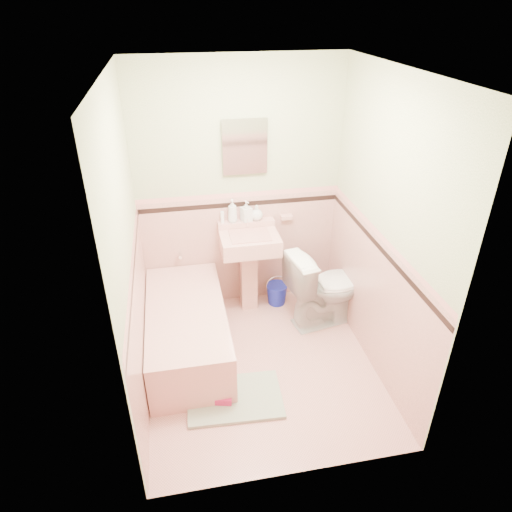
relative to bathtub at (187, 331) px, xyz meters
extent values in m
plane|color=#DE9B91|center=(0.63, -0.33, -0.23)|extent=(2.20, 2.20, 0.00)
plane|color=white|center=(0.63, -0.33, 2.27)|extent=(2.20, 2.20, 0.00)
plane|color=#F7EBC9|center=(0.63, 0.77, 1.02)|extent=(2.50, 0.00, 2.50)
plane|color=#F7EBC9|center=(0.63, -1.43, 1.02)|extent=(2.50, 0.00, 2.50)
plane|color=#F7EBC9|center=(-0.37, -0.33, 1.02)|extent=(0.00, 2.50, 2.50)
plane|color=#F7EBC9|center=(1.63, -0.33, 1.02)|extent=(0.00, 2.50, 2.50)
plane|color=#E0A096|center=(0.63, 0.76, 0.38)|extent=(2.00, 0.00, 2.00)
plane|color=#E0A096|center=(0.63, -1.42, 0.38)|extent=(2.00, 0.00, 2.00)
plane|color=#E0A096|center=(-0.36, -0.33, 0.38)|extent=(0.00, 2.20, 2.20)
plane|color=#E0A096|center=(1.62, -0.33, 0.38)|extent=(0.00, 2.20, 2.20)
plane|color=black|center=(0.63, 0.75, 0.90)|extent=(2.00, 0.00, 2.00)
plane|color=black|center=(0.63, -1.41, 0.90)|extent=(2.00, 0.00, 2.00)
plane|color=black|center=(-0.35, -0.33, 0.89)|extent=(0.00, 2.20, 2.20)
plane|color=black|center=(1.61, -0.33, 0.89)|extent=(0.00, 2.20, 2.20)
plane|color=#DE8B86|center=(0.63, 0.75, 0.99)|extent=(2.00, 0.00, 2.00)
plane|color=#DE8B86|center=(0.63, -1.41, 0.99)|extent=(2.00, 0.00, 2.00)
plane|color=#DE8B86|center=(-0.35, -0.33, 1.00)|extent=(0.00, 2.20, 2.20)
plane|color=#DE8B86|center=(1.61, -0.33, 1.00)|extent=(0.00, 2.20, 2.20)
cube|color=#D9988E|center=(0.00, 0.00, 0.00)|extent=(0.70, 1.50, 0.45)
cylinder|color=silver|center=(0.00, 0.72, 0.41)|extent=(0.04, 0.12, 0.04)
cylinder|color=silver|center=(0.68, 0.67, 0.72)|extent=(0.02, 0.02, 0.10)
cube|color=white|center=(0.68, 0.74, 1.47)|extent=(0.37, 0.04, 0.46)
cube|color=#D9988E|center=(1.10, 0.73, 0.72)|extent=(0.12, 0.07, 0.04)
imported|color=#B2B2B2|center=(0.55, 0.71, 0.85)|extent=(0.10, 0.10, 0.24)
imported|color=#B2B2B2|center=(0.68, 0.71, 0.84)|extent=(0.12, 0.12, 0.21)
imported|color=#B2B2B2|center=(0.79, 0.71, 0.81)|extent=(0.13, 0.13, 0.16)
cylinder|color=white|center=(0.44, 0.71, 0.79)|extent=(0.04, 0.04, 0.12)
imported|color=white|center=(1.40, 0.20, 0.18)|extent=(0.87, 0.60, 0.81)
cube|color=gray|center=(0.33, -0.69, -0.21)|extent=(0.80, 0.56, 0.03)
cube|color=#BF1E59|center=(0.23, -0.73, -0.17)|extent=(0.16, 0.10, 0.06)
camera|label=1|loc=(0.00, -3.36, 2.70)|focal=32.03mm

